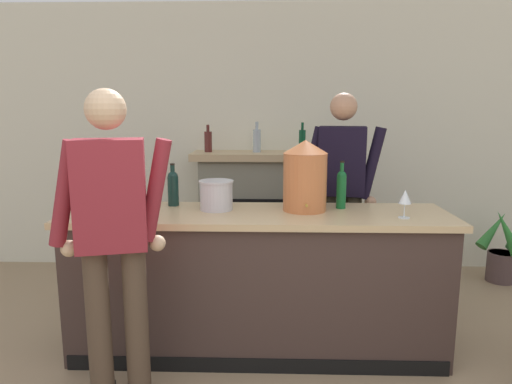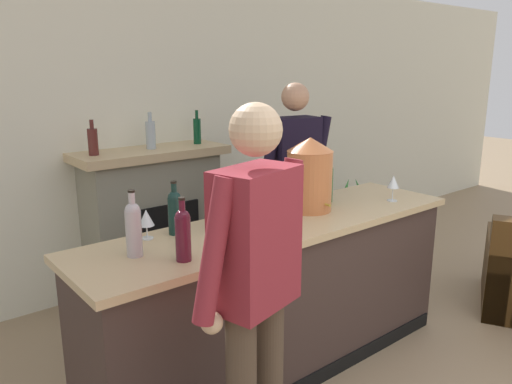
% 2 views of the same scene
% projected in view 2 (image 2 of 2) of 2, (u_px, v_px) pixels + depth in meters
% --- Properties ---
extents(wall_back_panel, '(12.00, 0.07, 2.75)m').
position_uv_depth(wall_back_panel, '(149.00, 131.00, 4.39)').
color(wall_back_panel, silver).
rests_on(wall_back_panel, ground_plane).
extents(bar_counter, '(2.60, 0.68, 1.00)m').
position_uv_depth(bar_counter, '(279.00, 296.00, 3.18)').
color(bar_counter, '#3C2C27').
rests_on(bar_counter, ground_plane).
extents(fireplace_stone, '(1.28, 0.52, 1.56)m').
position_uv_depth(fireplace_stone, '(153.00, 220.00, 4.29)').
color(fireplace_stone, gray).
rests_on(fireplace_stone, ground_plane).
extents(potted_plant_corner, '(0.43, 0.48, 0.76)m').
position_uv_depth(potted_plant_corner, '(355.00, 212.00, 5.71)').
color(potted_plant_corner, '#513E3D').
rests_on(potted_plant_corner, ground_plane).
extents(person_customer, '(0.65, 0.37, 1.79)m').
position_uv_depth(person_customer, '(255.00, 295.00, 2.08)').
color(person_customer, '#49392A').
rests_on(person_customer, ground_plane).
extents(person_bartender, '(0.65, 0.35, 1.81)m').
position_uv_depth(person_bartender, '(294.00, 188.00, 3.87)').
color(person_bartender, '#423E2E').
rests_on(person_bartender, ground_plane).
extents(copper_dispenser, '(0.30, 0.34, 0.48)m').
position_uv_depth(copper_dispenser, '(310.00, 174.00, 3.25)').
color(copper_dispenser, '#C06B3C').
rests_on(copper_dispenser, bar_counter).
extents(ice_bucket_steel, '(0.24, 0.24, 0.20)m').
position_uv_depth(ice_bucket_steel, '(235.00, 211.00, 2.92)').
color(ice_bucket_steel, silver).
rests_on(ice_bucket_steel, bar_counter).
extents(wine_bottle_riesling_slim, '(0.07, 0.07, 0.34)m').
position_uv_depth(wine_bottle_riesling_slim, '(328.00, 181.00, 3.49)').
color(wine_bottle_riesling_slim, '#125927').
rests_on(wine_bottle_riesling_slim, bar_counter).
extents(wine_bottle_chardonnay_pale, '(0.08, 0.08, 0.32)m').
position_uv_depth(wine_bottle_chardonnay_pale, '(183.00, 233.00, 2.41)').
color(wine_bottle_chardonnay_pale, '#4B1425').
rests_on(wine_bottle_chardonnay_pale, bar_counter).
extents(wine_bottle_merlot_tall, '(0.08, 0.08, 0.34)m').
position_uv_depth(wine_bottle_merlot_tall, '(133.00, 227.00, 2.47)').
color(wine_bottle_merlot_tall, '#AFA9AC').
rests_on(wine_bottle_merlot_tall, bar_counter).
extents(wine_bottle_cabernet_heavy, '(0.08, 0.08, 0.31)m').
position_uv_depth(wine_bottle_cabernet_heavy, '(175.00, 210.00, 2.80)').
color(wine_bottle_cabernet_heavy, '#122D28').
rests_on(wine_bottle_cabernet_heavy, bar_counter).
extents(wine_glass_near_bucket, '(0.09, 0.09, 0.17)m').
position_uv_depth(wine_glass_near_bucket, '(146.00, 219.00, 2.73)').
color(wine_glass_near_bucket, silver).
rests_on(wine_glass_near_bucket, bar_counter).
extents(wine_glass_front_right, '(0.08, 0.08, 0.19)m').
position_uv_depth(wine_glass_front_right, '(393.00, 183.00, 3.50)').
color(wine_glass_front_right, silver).
rests_on(wine_glass_front_right, bar_counter).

